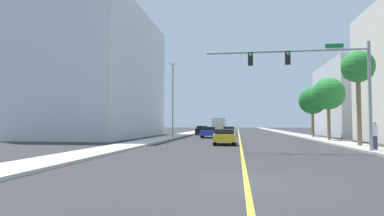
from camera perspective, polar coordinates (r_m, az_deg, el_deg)
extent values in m
plane|color=#2D2D30|center=(51.87, 8.37, -4.74)|extent=(192.00, 192.00, 0.00)
cube|color=beige|center=(52.56, -1.26, -4.66)|extent=(2.61, 168.00, 0.15)
cube|color=#9E9B93|center=(52.64, 17.97, -4.52)|extent=(2.61, 168.00, 0.15)
cube|color=yellow|center=(51.87, 8.37, -4.73)|extent=(0.16, 144.00, 0.01)
cube|color=silver|center=(45.14, -15.88, 5.67)|extent=(12.08, 23.14, 16.69)
cube|color=silver|center=(52.30, 28.89, 1.34)|extent=(11.89, 14.90, 10.49)
cylinder|color=gray|center=(22.59, 29.08, 1.98)|extent=(0.20, 0.20, 6.76)
cylinder|color=gray|center=(21.73, 16.19, 9.67)|extent=(10.10, 0.14, 0.14)
cube|color=black|center=(21.67, 16.65, 8.50)|extent=(0.32, 0.24, 0.84)
sphere|color=green|center=(21.58, 16.70, 9.22)|extent=(0.20, 0.20, 0.20)
cube|color=black|center=(21.44, 10.35, 8.54)|extent=(0.32, 0.24, 0.84)
sphere|color=green|center=(21.35, 10.36, 9.27)|extent=(0.20, 0.20, 0.20)
cube|color=#147233|center=(22.41, 23.99, 10.07)|extent=(1.10, 0.04, 0.28)
cylinder|color=gray|center=(38.68, -3.43, 1.20)|extent=(0.16, 0.16, 8.65)
cube|color=beige|center=(39.25, -3.41, 7.73)|extent=(0.56, 0.28, 0.20)
cylinder|color=brown|center=(27.47, 27.54, 0.37)|extent=(0.33, 0.33, 6.01)
sphere|color=#287F33|center=(27.78, 27.40, 6.57)|extent=(2.44, 2.44, 2.44)
cone|color=#287F33|center=(27.90, 28.90, 6.15)|extent=(0.59, 1.26, 1.36)
cone|color=#287F33|center=(28.44, 26.95, 5.94)|extent=(1.42, 0.47, 1.03)
cone|color=#287F33|center=(27.54, 25.95, 6.20)|extent=(0.46, 1.17, 1.41)
cone|color=#287F33|center=(27.04, 27.63, 6.40)|extent=(1.33, 0.66, 1.17)
cylinder|color=brown|center=(35.34, 23.15, -1.41)|extent=(0.32, 0.32, 4.70)
sphere|color=#287F33|center=(35.47, 23.08, 2.39)|extent=(3.26, 3.26, 3.26)
cone|color=#287F33|center=(35.83, 24.54, 2.05)|extent=(0.57, 1.46, 1.85)
cone|color=#287F33|center=(36.35, 22.48, 1.94)|extent=(1.77, 0.69, 1.25)
cone|color=#287F33|center=(35.32, 21.51, 2.05)|extent=(0.57, 1.54, 1.21)
cone|color=#287F33|center=(34.48, 23.25, 2.20)|extent=(1.68, 0.68, 1.66)
cylinder|color=brown|center=(43.42, 20.68, -1.77)|extent=(0.33, 0.33, 4.55)
sphere|color=#1E6B28|center=(43.52, 20.63, 1.22)|extent=(3.40, 3.40, 3.40)
cone|color=#1E6B28|center=(43.58, 21.97, 0.98)|extent=(0.63, 1.56, 1.26)
cone|color=#1E6B28|center=(44.51, 20.83, 0.88)|extent=(1.52, 0.89, 1.87)
cone|color=#1E6B28|center=(44.25, 19.74, 0.88)|extent=(1.57, 1.19, 1.53)
cone|color=#1E6B28|center=(43.36, 19.31, 0.95)|extent=(0.52, 1.57, 1.60)
cone|color=#1E6B28|center=(42.50, 20.47, 1.04)|extent=(1.48, 0.83, 1.97)
cone|color=#1E6B28|center=(42.66, 21.38, 1.04)|extent=(1.52, 0.87, 1.98)
cube|color=gold|center=(27.73, 5.74, -5.22)|extent=(1.99, 4.45, 0.58)
cube|color=black|center=(27.65, 5.74, -4.20)|extent=(1.67, 2.00, 0.42)
cylinder|color=black|center=(29.38, 4.16, -5.65)|extent=(0.25, 0.65, 0.64)
cylinder|color=black|center=(29.39, 7.29, -5.63)|extent=(0.25, 0.65, 0.64)
cylinder|color=black|center=(26.11, 4.00, -6.01)|extent=(0.25, 0.65, 0.64)
cylinder|color=black|center=(26.12, 7.52, -5.99)|extent=(0.25, 0.65, 0.64)
cube|color=#1E389E|center=(41.06, 3.00, -4.41)|extent=(1.96, 4.46, 0.62)
cube|color=black|center=(41.08, 3.00, -3.67)|extent=(1.67, 2.19, 0.45)
cylinder|color=black|center=(42.77, 2.03, -4.76)|extent=(0.24, 0.65, 0.64)
cylinder|color=black|center=(42.68, 4.22, -4.76)|extent=(0.24, 0.65, 0.64)
cylinder|color=black|center=(39.47, 1.68, -4.92)|extent=(0.24, 0.65, 0.64)
cylinder|color=black|center=(39.38, 4.04, -4.92)|extent=(0.24, 0.65, 0.64)
cube|color=white|center=(47.18, 6.57, -4.20)|extent=(1.81, 4.35, 0.58)
cube|color=black|center=(46.96, 6.56, -3.57)|extent=(1.56, 1.88, 0.46)
cylinder|color=black|center=(48.81, 5.68, -4.50)|extent=(0.23, 0.64, 0.64)
cylinder|color=black|center=(48.80, 7.49, -4.49)|extent=(0.23, 0.64, 0.64)
cylinder|color=black|center=(45.59, 5.58, -4.62)|extent=(0.23, 0.64, 0.64)
cylinder|color=black|center=(45.58, 7.52, -4.61)|extent=(0.23, 0.64, 0.64)
cube|color=black|center=(50.85, 1.85, -4.06)|extent=(1.83, 4.19, 0.69)
cube|color=black|center=(50.90, 1.86, -3.42)|extent=(1.61, 1.92, 0.44)
cylinder|color=black|center=(49.24, 2.60, -4.50)|extent=(0.22, 0.64, 0.64)
cylinder|color=black|center=(49.42, 0.72, -4.49)|extent=(0.22, 0.64, 0.64)
cylinder|color=black|center=(52.32, 2.92, -4.40)|extent=(0.22, 0.64, 0.64)
cylinder|color=black|center=(52.48, 1.15, -4.39)|extent=(0.22, 0.64, 0.64)
cube|color=silver|center=(67.32, 4.96, -3.24)|extent=(2.40, 2.20, 1.60)
cube|color=beige|center=(63.39, 4.77, -2.90)|extent=(2.40, 5.66, 2.42)
cylinder|color=black|center=(67.39, 4.07, -3.92)|extent=(0.28, 0.90, 0.90)
cylinder|color=black|center=(67.28, 5.86, -3.92)|extent=(0.28, 0.90, 0.90)
cylinder|color=black|center=(62.06, 3.73, -4.02)|extent=(0.28, 0.90, 0.90)
cylinder|color=black|center=(61.94, 5.67, -4.02)|extent=(0.28, 0.90, 0.90)
cylinder|color=#3F3859|center=(23.40, 29.73, -5.38)|extent=(0.32, 0.32, 0.87)
cylinder|color=silver|center=(23.38, 29.68, -3.47)|extent=(0.38, 0.38, 0.69)
sphere|color=tan|center=(23.37, 29.66, -2.34)|extent=(0.24, 0.24, 0.24)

